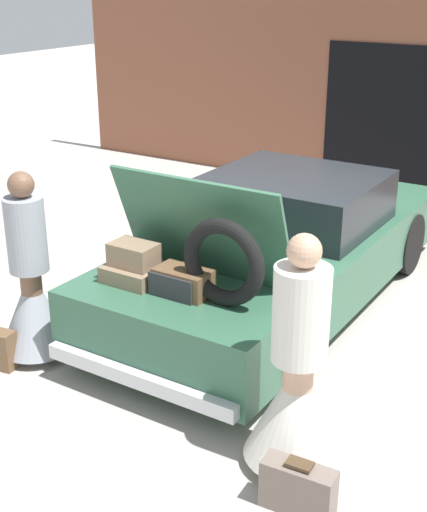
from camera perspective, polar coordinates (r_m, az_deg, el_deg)
ground_plane at (r=7.39m, az=5.26°, el=-3.54°), size 40.00×40.00×0.00m
garage_wall_back at (r=10.80m, az=16.16°, el=11.62°), size 12.00×0.14×2.80m
car at (r=7.16m, az=5.40°, el=0.65°), size 1.88×4.70×1.68m
person_left at (r=6.29m, az=-14.30°, el=-2.92°), size 0.63×0.63×1.67m
person_right at (r=4.81m, az=6.72°, el=-10.51°), size 0.70×0.70×1.69m
suitcase_beside_right_person at (r=4.69m, az=6.79°, el=-17.96°), size 0.48×0.20×0.36m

